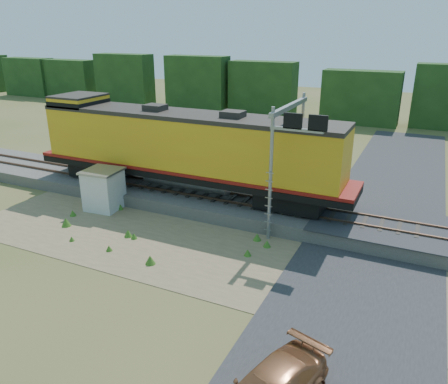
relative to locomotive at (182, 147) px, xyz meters
The scene contains 10 objects.
ground 8.88m from the locomotive, 48.10° to the right, with size 140.00×140.00×0.00m, color #475123.
ballast 6.33m from the locomotive, ahead, with size 70.00×5.00×0.80m, color slate.
rails 6.09m from the locomotive, ahead, with size 70.00×1.54×0.16m.
dirt_shoulder 7.45m from the locomotive, 58.40° to the right, with size 26.00×8.00×0.03m, color #8C7754.
road 13.94m from the locomotive, 23.01° to the right, with size 7.00×66.00×0.86m.
tree_line_north 32.46m from the locomotive, 80.45° to the left, with size 130.00×3.00×6.50m.
weed_clumps 7.23m from the locomotive, 72.30° to the right, with size 15.00×6.20×0.56m, color #396A1E, non-canonical shape.
locomotive is the anchor object (origin of this frame).
shed 5.60m from the locomotive, 140.71° to the right, with size 2.38×2.38×2.61m.
signal_gantry 7.62m from the locomotive, ahead, with size 2.87×6.20×7.25m.
Camera 1 is at (8.68, -17.37, 10.83)m, focal length 35.00 mm.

